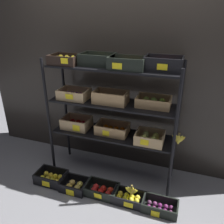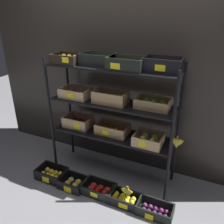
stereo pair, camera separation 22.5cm
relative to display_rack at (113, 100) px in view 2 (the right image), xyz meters
name	(u,v)px [view 2 (the right image)]	position (x,y,z in m)	size (l,w,h in m)	color
ground_plane	(112,173)	(-0.01, 0.00, -1.01)	(10.00, 10.00, 0.00)	gray
storefront_wall	(126,59)	(-0.01, 0.40, 0.37)	(3.83, 0.12, 2.76)	#2D2823
display_rack	(113,100)	(0.00, 0.00, 0.00)	(1.56, 0.43, 1.51)	black
crate_ground_lemon	(52,174)	(-0.65, -0.38, -0.96)	(0.36, 0.25, 0.13)	black
crate_ground_apple_gold	(73,183)	(-0.33, -0.41, -0.96)	(0.30, 0.24, 0.12)	black
crate_ground_apple_red	(99,190)	(0.00, -0.37, -0.96)	(0.37, 0.24, 0.12)	black
crate_ground_right_lemon	(124,199)	(0.32, -0.39, -0.96)	(0.35, 0.21, 0.11)	black
crate_ground_plum	(155,210)	(0.65, -0.40, -0.97)	(0.37, 0.21, 0.11)	black
banana_bunch_loose	(127,192)	(0.35, -0.40, -0.84)	(0.15, 0.04, 0.13)	brown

